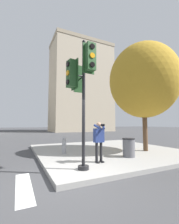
{
  "coord_description": "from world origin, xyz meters",
  "views": [
    {
      "loc": [
        -1.42,
        -4.28,
        1.66
      ],
      "look_at": [
        1.16,
        1.07,
        2.14
      ],
      "focal_mm": 24.0,
      "sensor_mm": 36.0,
      "label": 1
    }
  ],
  "objects_px": {
    "street_tree": "(144,81)",
    "trash_bin": "(129,147)",
    "traffic_signal_pole": "(81,81)",
    "fire_hydrant": "(64,145)",
    "person_photographer": "(99,138)"
  },
  "relations": [
    {
      "from": "person_photographer",
      "to": "traffic_signal_pole",
      "type": "bearing_deg",
      "value": -149.76
    },
    {
      "from": "street_tree",
      "to": "trash_bin",
      "type": "bearing_deg",
      "value": -156.91
    },
    {
      "from": "fire_hydrant",
      "to": "person_photographer",
      "type": "bearing_deg",
      "value": -73.01
    },
    {
      "from": "fire_hydrant",
      "to": "trash_bin",
      "type": "relative_size",
      "value": 0.99
    },
    {
      "from": "street_tree",
      "to": "fire_hydrant",
      "type": "distance_m",
      "value": 5.83
    },
    {
      "from": "fire_hydrant",
      "to": "trash_bin",
      "type": "xyz_separation_m",
      "value": [
        2.46,
        -2.11,
        0.01
      ]
    },
    {
      "from": "street_tree",
      "to": "trash_bin",
      "type": "distance_m",
      "value": 4.17
    },
    {
      "from": "traffic_signal_pole",
      "to": "fire_hydrant",
      "type": "bearing_deg",
      "value": 83.93
    },
    {
      "from": "traffic_signal_pole",
      "to": "street_tree",
      "type": "distance_m",
      "value": 5.09
    },
    {
      "from": "person_photographer",
      "to": "trash_bin",
      "type": "bearing_deg",
      "value": 9.08
    },
    {
      "from": "person_photographer",
      "to": "trash_bin",
      "type": "xyz_separation_m",
      "value": [
        1.74,
        0.28,
        -0.52
      ]
    },
    {
      "from": "traffic_signal_pole",
      "to": "street_tree",
      "type": "relative_size",
      "value": 0.72
    },
    {
      "from": "fire_hydrant",
      "to": "traffic_signal_pole",
      "type": "bearing_deg",
      "value": -96.07
    },
    {
      "from": "traffic_signal_pole",
      "to": "person_photographer",
      "type": "relative_size",
      "value": 2.84
    },
    {
      "from": "person_photographer",
      "to": "street_tree",
      "type": "xyz_separation_m",
      "value": [
        3.63,
        1.09,
        3.11
      ]
    }
  ]
}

